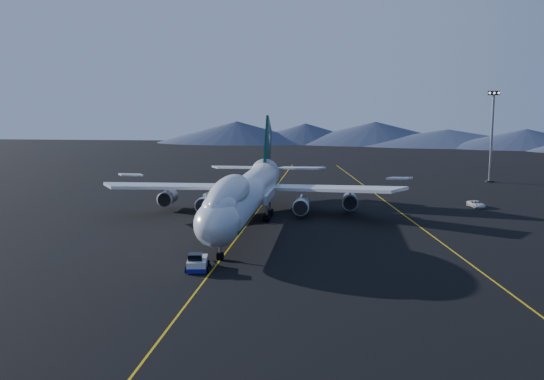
# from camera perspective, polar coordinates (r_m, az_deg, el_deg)

# --- Properties ---
(ground) EXTENTS (500.00, 500.00, 0.00)m
(ground) POSITION_cam_1_polar(r_m,az_deg,el_deg) (112.40, -2.30, -3.17)
(ground) COLOR black
(ground) RESTS_ON ground
(taxiway_line_main) EXTENTS (0.25, 220.00, 0.01)m
(taxiway_line_main) POSITION_cam_1_polar(r_m,az_deg,el_deg) (112.40, -2.30, -3.17)
(taxiway_line_main) COLOR #E1B30D
(taxiway_line_main) RESTS_ON ground
(taxiway_line_side) EXTENTS (28.08, 198.09, 0.01)m
(taxiway_line_side) POSITION_cam_1_polar(r_m,az_deg,el_deg) (121.77, 12.54, -2.48)
(taxiway_line_side) COLOR #E1B30D
(taxiway_line_side) RESTS_ON ground
(boeing_747) EXTENTS (59.62, 72.43, 19.37)m
(boeing_747) POSITION_cam_1_polar(r_m,az_deg,el_deg) (111.44, -2.31, -0.24)
(boeing_747) COLOR silver
(boeing_747) RESTS_ON ground
(pushback_tug) EXTENTS (3.69, 5.63, 2.30)m
(pushback_tug) POSITION_cam_1_polar(r_m,az_deg,el_deg) (82.30, -7.03, -6.92)
(pushback_tug) COLOR silver
(pushback_tug) RESTS_ON ground
(service_van) EXTENTS (3.53, 5.61, 1.44)m
(service_van) POSITION_cam_1_polar(r_m,az_deg,el_deg) (136.85, 18.67, -1.26)
(service_van) COLOR silver
(service_van) RESTS_ON ground
(floodlight_mast) EXTENTS (3.16, 2.37, 25.57)m
(floodlight_mast) POSITION_cam_1_polar(r_m,az_deg,el_deg) (181.61, 19.97, 4.78)
(floodlight_mast) COLOR black
(floodlight_mast) RESTS_ON ground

